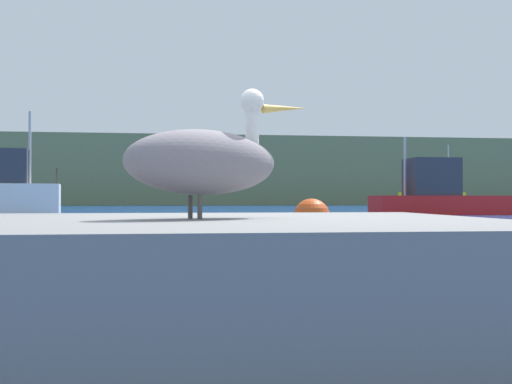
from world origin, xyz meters
name	(u,v)px	position (x,y,z in m)	size (l,w,h in m)	color
ground_plane	(263,310)	(0.00, 0.00, 0.00)	(260.00, 260.00, 0.00)	navy
hillside_backdrop	(195,172)	(0.00, 62.59, 3.88)	(140.00, 13.39, 7.76)	#6B7A51
pier_dock	(202,273)	(-0.44, -0.47, 0.34)	(3.73, 2.83, 0.67)	gray
pelican	(205,160)	(-0.43, -0.46, 1.04)	(1.29, 0.78, 0.85)	slate
fishing_boat_yellow	(431,196)	(18.99, 38.86, 0.99)	(5.58, 2.68, 5.21)	yellow
fishing_boat_red	(444,195)	(11.65, 21.40, 0.92)	(7.58, 2.12, 3.75)	red
mooring_buoy	(312,217)	(2.04, 7.54, 0.40)	(0.79, 0.79, 0.79)	#E54C19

